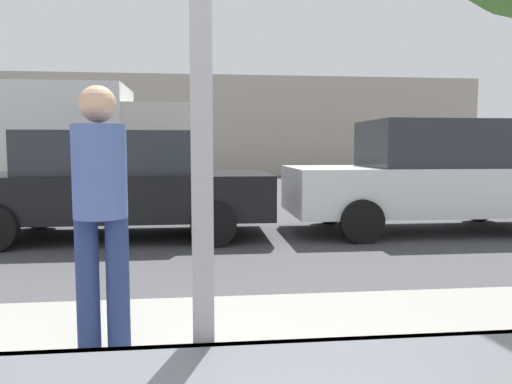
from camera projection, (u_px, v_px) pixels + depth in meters
The scene contains 7 objects.
ground_plane at pixel (202, 222), 9.11m from camera, with size 60.00×60.00×0.00m, color #424244.
sidewalk_strip at pixel (203, 382), 2.77m from camera, with size 16.00×2.80×0.12m, color gray.
building_facade_far at pixel (202, 126), 24.08m from camera, with size 28.00×1.20×4.85m, color #A89E8E.
parked_car_black at pixel (115, 183), 7.52m from camera, with size 4.69×2.07×1.62m.
parked_car_white at pixel (432, 176), 8.07m from camera, with size 4.63×2.01×1.82m.
box_truck at pixel (46, 140), 11.23m from camera, with size 6.96×2.44×2.77m.
pedestrian at pixel (100, 202), 2.95m from camera, with size 0.32×0.32×1.63m.
Camera 1 is at (0.00, -1.07, 1.39)m, focal length 34.34 mm.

